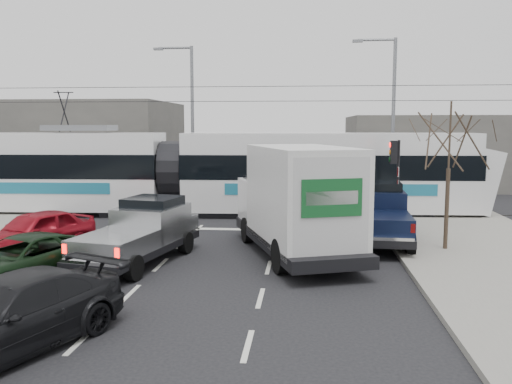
# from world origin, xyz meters

# --- Properties ---
(ground) EXTENTS (120.00, 120.00, 0.00)m
(ground) POSITION_xyz_m (0.00, 0.00, 0.00)
(ground) COLOR black
(ground) RESTS_ON ground
(rails) EXTENTS (60.00, 1.60, 0.03)m
(rails) POSITION_xyz_m (0.00, 10.00, 0.01)
(rails) COLOR #33302D
(rails) RESTS_ON ground
(building_left) EXTENTS (14.00, 10.00, 6.00)m
(building_left) POSITION_xyz_m (-14.00, 22.00, 3.00)
(building_left) COLOR #67635E
(building_left) RESTS_ON ground
(building_right) EXTENTS (12.00, 10.00, 5.00)m
(building_right) POSITION_xyz_m (12.00, 24.00, 2.50)
(building_right) COLOR #67635E
(building_right) RESTS_ON ground
(bare_tree) EXTENTS (2.40, 2.40, 5.00)m
(bare_tree) POSITION_xyz_m (7.60, 2.50, 3.79)
(bare_tree) COLOR #47382B
(bare_tree) RESTS_ON ground
(traffic_signal) EXTENTS (0.44, 0.44, 3.60)m
(traffic_signal) POSITION_xyz_m (6.47, 6.50, 2.74)
(traffic_signal) COLOR black
(traffic_signal) RESTS_ON ground
(street_lamp_near) EXTENTS (2.38, 0.25, 9.00)m
(street_lamp_near) POSITION_xyz_m (7.31, 14.00, 5.11)
(street_lamp_near) COLOR slate
(street_lamp_near) RESTS_ON ground
(street_lamp_far) EXTENTS (2.38, 0.25, 9.00)m
(street_lamp_far) POSITION_xyz_m (-4.19, 16.00, 5.11)
(street_lamp_far) COLOR slate
(street_lamp_far) RESTS_ON ground
(catenary) EXTENTS (60.00, 0.20, 7.00)m
(catenary) POSITION_xyz_m (0.00, 10.00, 3.88)
(catenary) COLOR black
(catenary) RESTS_ON ground
(tram) EXTENTS (29.19, 4.37, 5.94)m
(tram) POSITION_xyz_m (-3.74, 9.71, 2.11)
(tram) COLOR white
(tram) RESTS_ON ground
(silver_pickup) EXTENTS (2.95, 5.74, 1.99)m
(silver_pickup) POSITION_xyz_m (-2.37, 0.41, 0.99)
(silver_pickup) COLOR black
(silver_pickup) RESTS_ON ground
(box_truck) EXTENTS (4.76, 7.78, 3.68)m
(box_truck) POSITION_xyz_m (2.51, 1.53, 1.82)
(box_truck) COLOR black
(box_truck) RESTS_ON ground
(navy_pickup) EXTENTS (2.29, 5.37, 2.22)m
(navy_pickup) POSITION_xyz_m (5.52, 3.88, 1.10)
(navy_pickup) COLOR black
(navy_pickup) RESTS_ON ground
(green_car) EXTENTS (3.73, 5.10, 1.29)m
(green_car) POSITION_xyz_m (-5.03, -2.19, 0.64)
(green_car) COLOR black
(green_car) RESTS_ON ground
(red_car) EXTENTS (3.39, 4.64, 1.47)m
(red_car) POSITION_xyz_m (-6.37, 1.17, 0.73)
(red_car) COLOR maroon
(red_car) RESTS_ON ground
(dark_car) EXTENTS (3.83, 5.32, 1.43)m
(dark_car) POSITION_xyz_m (-2.84, -6.68, 0.72)
(dark_car) COLOR black
(dark_car) RESTS_ON ground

